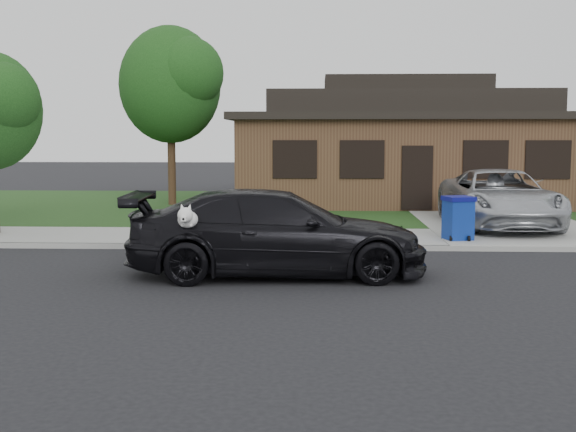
{
  "coord_description": "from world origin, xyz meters",
  "views": [
    {
      "loc": [
        0.79,
        -12.74,
        2.57
      ],
      "look_at": [
        0.22,
        0.56,
        1.1
      ],
      "focal_mm": 45.0,
      "sensor_mm": 36.0,
      "label": 1
    }
  ],
  "objects": [
    {
      "name": "minivan",
      "position": [
        5.7,
        7.04,
        0.91
      ],
      "size": [
        2.58,
        5.55,
        1.54
      ],
      "primitive_type": "imported",
      "rotation": [
        0.0,
        0.0,
        -0.0
      ],
      "color": "#B2B5BA",
      "rests_on": "driveway"
    },
    {
      "name": "sidewalk",
      "position": [
        0.0,
        5.0,
        0.06
      ],
      "size": [
        60.0,
        3.0,
        0.12
      ],
      "primitive_type": "cube",
      "color": "gray",
      "rests_on": "ground"
    },
    {
      "name": "driveway",
      "position": [
        6.0,
        10.0,
        0.07
      ],
      "size": [
        4.5,
        13.0,
        0.14
      ],
      "primitive_type": "cube",
      "color": "gray",
      "rests_on": "ground"
    },
    {
      "name": "ground",
      "position": [
        0.0,
        0.0,
        0.0
      ],
      "size": [
        120.0,
        120.0,
        0.0
      ],
      "primitive_type": "plane",
      "color": "black",
      "rests_on": "ground"
    },
    {
      "name": "lawn",
      "position": [
        0.0,
        13.0,
        0.07
      ],
      "size": [
        60.0,
        13.0,
        0.13
      ],
      "primitive_type": "cube",
      "color": "#193814",
      "rests_on": "ground"
    },
    {
      "name": "curb",
      "position": [
        0.0,
        3.5,
        0.06
      ],
      "size": [
        60.0,
        0.12,
        0.12
      ],
      "primitive_type": "cube",
      "color": "gray",
      "rests_on": "ground"
    },
    {
      "name": "house",
      "position": [
        4.0,
        15.0,
        2.13
      ],
      "size": [
        12.6,
        8.6,
        4.65
      ],
      "color": "#422B1C",
      "rests_on": "ground"
    },
    {
      "name": "sedan",
      "position": [
        0.02,
        0.46,
        0.8
      ],
      "size": [
        5.62,
        2.69,
        1.59
      ],
      "rotation": [
        0.0,
        0.0,
        1.63
      ],
      "color": "black",
      "rests_on": "ground"
    },
    {
      "name": "recycling_bin",
      "position": [
        4.1,
        4.39,
        0.65
      ],
      "size": [
        0.77,
        0.77,
        1.04
      ],
      "rotation": [
        0.0,
        0.0,
        0.27
      ],
      "color": "navy",
      "rests_on": "sidewalk"
    },
    {
      "name": "tree_0",
      "position": [
        -4.34,
        12.88,
        4.48
      ],
      "size": [
        3.78,
        3.6,
        6.34
      ],
      "color": "#332114",
      "rests_on": "ground"
    }
  ]
}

